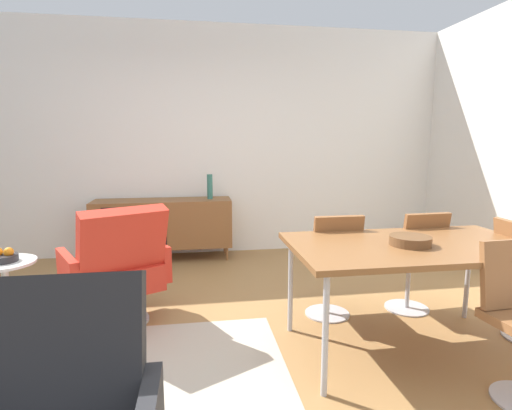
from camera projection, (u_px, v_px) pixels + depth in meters
ground_plane at (202, 356)px, 2.61m from camera, size 8.32×8.32×0.00m
wall_back at (195, 142)px, 4.93m from camera, size 6.80×0.12×2.80m
sideboard at (163, 223)px, 4.72m from camera, size 1.60×0.45×0.72m
vase_cobalt at (210, 187)px, 4.75m from camera, size 0.07×0.07×0.29m
dining_table at (413, 250)px, 2.60m from camera, size 1.60×0.90×0.74m
wooden_bowl_on_table at (410, 241)px, 2.54m from camera, size 0.26×0.26×0.06m
dining_chair_back_left at (331, 261)px, 3.12m from camera, size 0.40×0.43×0.86m
dining_chair_back_right at (414, 257)px, 3.23m from camera, size 0.42×0.45×0.86m
lounge_chair_red at (117, 267)px, 2.98m from camera, size 0.87×0.86×0.95m
side_table_round at (6, 287)px, 2.96m from camera, size 0.44×0.44×0.52m
fruit_bowl at (3, 257)px, 2.93m from camera, size 0.20×0.20×0.11m
area_rug at (97, 398)px, 2.18m from camera, size 2.20×1.70×0.01m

